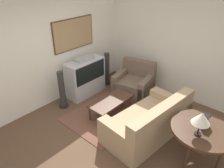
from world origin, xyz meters
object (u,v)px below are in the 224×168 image
at_px(mantel_clock, 206,121).
at_px(speaker_tower_left, 62,91).
at_px(couch, 149,123).
at_px(console_table, 204,131).
at_px(speaker_tower_right, 107,70).
at_px(tv, 85,77).
at_px(armchair, 134,84).
at_px(coffee_table, 111,102).
at_px(table_lamp, 201,118).

relative_size(mantel_clock, speaker_tower_left, 0.21).
xyz_separation_m(couch, console_table, (0.02, -1.06, 0.37)).
xyz_separation_m(mantel_clock, speaker_tower_right, (1.00, 3.21, -0.39)).
distance_m(console_table, speaker_tower_left, 3.30).
relative_size(tv, armchair, 0.99).
bearing_deg(coffee_table, speaker_tower_right, 46.06).
xyz_separation_m(console_table, speaker_tower_right, (1.07, 3.24, -0.22)).
height_order(coffee_table, mantel_clock, mantel_clock).
bearing_deg(mantel_clock, table_lamp, 179.81).
height_order(armchair, speaker_tower_left, speaker_tower_left).
distance_m(console_table, speaker_tower_right, 3.42).
height_order(table_lamp, mantel_clock, table_lamp).
relative_size(armchair, coffee_table, 1.01).
relative_size(coffee_table, console_table, 0.98).
bearing_deg(couch, armchair, -127.90).
distance_m(coffee_table, table_lamp, 2.24).
height_order(tv, mantel_clock, tv).
bearing_deg(speaker_tower_right, couch, -116.56).
bearing_deg(mantel_clock, armchair, 64.72).
bearing_deg(speaker_tower_right, speaker_tower_left, 180.00).
xyz_separation_m(couch, speaker_tower_right, (1.09, 2.18, 0.15)).
bearing_deg(coffee_table, armchair, 8.27).
bearing_deg(coffee_table, tv, 77.40).
relative_size(couch, speaker_tower_left, 1.99).
height_order(tv, speaker_tower_left, tv).
bearing_deg(mantel_clock, couch, 94.86).
xyz_separation_m(armchair, coffee_table, (-1.14, -0.17, 0.04)).
height_order(table_lamp, speaker_tower_right, table_lamp).
xyz_separation_m(tv, coffee_table, (-0.26, -1.15, -0.17)).
xyz_separation_m(coffee_table, table_lamp, (-0.22, -2.10, 0.73)).
bearing_deg(console_table, tv, 85.58).
height_order(tv, coffee_table, tv).
bearing_deg(speaker_tower_left, table_lamp, -84.01).
bearing_deg(speaker_tower_left, couch, -76.11).
distance_m(couch, speaker_tower_right, 2.44).
height_order(couch, console_table, couch).
xyz_separation_m(console_table, speaker_tower_left, (-0.56, 3.24, -0.22)).
relative_size(coffee_table, table_lamp, 2.52).
bearing_deg(armchair, coffee_table, -93.54).
height_order(armchair, speaker_tower_right, speaker_tower_right).
distance_m(armchair, coffee_table, 1.15).
distance_m(coffee_table, speaker_tower_right, 1.55).
height_order(armchair, coffee_table, armchair).
height_order(couch, table_lamp, table_lamp).
distance_m(tv, armchair, 1.34).
relative_size(tv, table_lamp, 2.51).
height_order(couch, coffee_table, couch).
bearing_deg(couch, mantel_clock, 100.16).
bearing_deg(couch, coffee_table, -85.71).
relative_size(coffee_table, speaker_tower_right, 1.12).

